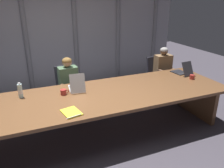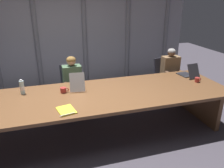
{
  "view_description": "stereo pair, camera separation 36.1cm",
  "coord_description": "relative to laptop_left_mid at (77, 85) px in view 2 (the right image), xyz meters",
  "views": [
    {
      "loc": [
        -0.79,
        -3.17,
        2.21
      ],
      "look_at": [
        0.58,
        0.12,
        0.83
      ],
      "focal_mm": 35.95,
      "sensor_mm": 36.0,
      "label": 1
    },
    {
      "loc": [
        -0.45,
        -3.29,
        2.21
      ],
      "look_at": [
        0.58,
        0.12,
        0.83
      ],
      "focal_mm": 35.95,
      "sensor_mm": 36.0,
      "label": 2
    }
  ],
  "objects": [
    {
      "name": "laptop_left_mid",
      "position": [
        0.0,
        0.0,
        0.0
      ],
      "size": [
        0.29,
        0.45,
        0.33
      ],
      "rotation": [
        0.0,
        0.0,
        1.46
      ],
      "color": "#BCBCC1",
      "rests_on": "conference_table"
    },
    {
      "name": "office_chair_left_mid",
      "position": [
        0.01,
        0.74,
        -0.45
      ],
      "size": [
        0.6,
        0.6,
        0.92
      ],
      "rotation": [
        0.0,
        0.0,
        -1.48
      ],
      "color": "#2D2D38",
      "rests_on": "ground_plane"
    },
    {
      "name": "water_bottle_primary",
      "position": [
        -0.89,
        0.04,
        0.05
      ],
      "size": [
        0.07,
        0.07,
        0.25
      ],
      "color": "silver",
      "rests_on": "conference_table"
    },
    {
      "name": "conference_table",
      "position": [
        -0.01,
        -0.32,
        -0.18
      ],
      "size": [
        5.11,
        1.37,
        0.73
      ],
      "color": "brown",
      "rests_on": "ground_plane"
    },
    {
      "name": "ground_plane",
      "position": [
        -0.01,
        -0.32,
        -0.79
      ],
      "size": [
        13.45,
        13.45,
        0.0
      ],
      "primitive_type": "plane",
      "color": "#47424C"
    },
    {
      "name": "coffee_mug_near",
      "position": [
        2.2,
        -0.31,
        -0.02
      ],
      "size": [
        0.13,
        0.09,
        0.09
      ],
      "color": "#B2332D",
      "rests_on": "conference_table"
    },
    {
      "name": "spiral_notepad",
      "position": [
        -0.27,
        -0.77,
        -0.05
      ],
      "size": [
        0.28,
        0.34,
        0.03
      ],
      "rotation": [
        0.0,
        0.0,
        0.21
      ],
      "color": "yellow",
      "rests_on": "conference_table"
    },
    {
      "name": "person_center",
      "position": [
        2.21,
        0.58,
        -0.14
      ],
      "size": [
        0.4,
        0.56,
        1.16
      ],
      "rotation": [
        0.0,
        0.0,
        -1.61
      ],
      "color": "olive",
      "rests_on": "ground_plane"
    },
    {
      "name": "laptop_center",
      "position": [
        2.23,
        0.03,
        -0.01
      ],
      "size": [
        0.29,
        0.45,
        0.28
      ],
      "rotation": [
        0.0,
        0.0,
        1.68
      ],
      "color": "#2D2D33",
      "rests_on": "conference_table"
    },
    {
      "name": "person_left_mid",
      "position": [
        -0.0,
        0.58,
        -0.15
      ],
      "size": [
        0.39,
        0.56,
        1.14
      ],
      "rotation": [
        0.0,
        0.0,
        -1.53
      ],
      "color": "#4C6B4C",
      "rests_on": "ground_plane"
    },
    {
      "name": "coffee_mug_far",
      "position": [
        -0.24,
        -0.1,
        -0.02
      ],
      "size": [
        0.14,
        0.1,
        0.09
      ],
      "color": "#B2332D",
      "rests_on": "conference_table"
    },
    {
      "name": "office_chair_center",
      "position": [
        2.16,
        0.74,
        -0.46
      ],
      "size": [
        0.6,
        0.6,
        0.89
      ],
      "rotation": [
        0.0,
        0.0,
        -1.45
      ],
      "color": "#2D2D38",
      "rests_on": "ground_plane"
    },
    {
      "name": "curtain_backdrop",
      "position": [
        -0.01,
        2.19,
        0.78
      ],
      "size": [
        6.72,
        0.17,
        3.14
      ],
      "color": "#9999A0",
      "rests_on": "ground_plane"
    }
  ]
}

